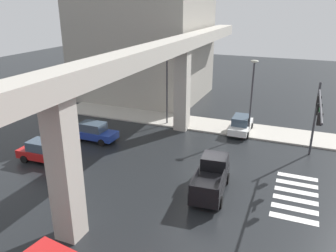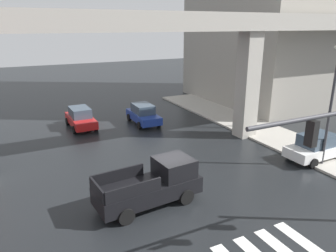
# 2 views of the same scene
# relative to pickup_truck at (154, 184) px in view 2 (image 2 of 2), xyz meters

# --- Properties ---
(ground_plane) EXTENTS (120.00, 120.00, 0.00)m
(ground_plane) POSITION_rel_pickup_truck_xyz_m (1.41, 0.68, -0.99)
(ground_plane) COLOR black
(elevated_overpass) EXTENTS (52.45, 1.84, 9.09)m
(elevated_overpass) POSITION_rel_pickup_truck_xyz_m (1.41, 5.86, 6.66)
(elevated_overpass) COLOR #ADA89E
(elevated_overpass) RESTS_ON ground
(sidewalk_east) EXTENTS (4.00, 36.00, 0.15)m
(sidewalk_east) POSITION_rel_pickup_truck_xyz_m (12.23, 2.68, -0.91)
(sidewalk_east) COLOR #ADA89E
(sidewalk_east) RESTS_ON ground
(pickup_truck) EXTENTS (5.25, 2.42, 2.08)m
(pickup_truck) POSITION_rel_pickup_truck_xyz_m (0.00, 0.00, 0.00)
(pickup_truck) COLOR black
(pickup_truck) RESTS_ON ground
(sedan_white) EXTENTS (4.32, 2.00, 1.72)m
(sedan_white) POSITION_rel_pickup_truck_xyz_m (11.51, 0.16, -0.14)
(sedan_white) COLOR silver
(sedan_white) RESTS_ON ground
(sedan_red) EXTENTS (2.08, 4.36, 1.72)m
(sedan_red) POSITION_rel_pickup_truck_xyz_m (-0.67, 13.61, -0.14)
(sedan_red) COLOR red
(sedan_red) RESTS_ON ground
(sedan_blue) EXTENTS (2.01, 4.32, 1.72)m
(sedan_blue) POSITION_rel_pickup_truck_xyz_m (4.48, 12.37, -0.14)
(sedan_blue) COLOR #1E3899
(sedan_blue) RESTS_ON ground
(street_lamp_near_corner) EXTENTS (0.44, 0.70, 7.24)m
(street_lamp_near_corner) POSITION_rel_pickup_truck_xyz_m (11.03, -0.68, 3.57)
(street_lamp_near_corner) COLOR #38383D
(street_lamp_near_corner) RESTS_ON ground
(street_lamp_mid_block) EXTENTS (0.44, 0.70, 7.24)m
(street_lamp_mid_block) POSITION_rel_pickup_truck_xyz_m (11.03, 7.75, 3.57)
(street_lamp_mid_block) COLOR #38383D
(street_lamp_mid_block) RESTS_ON ground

